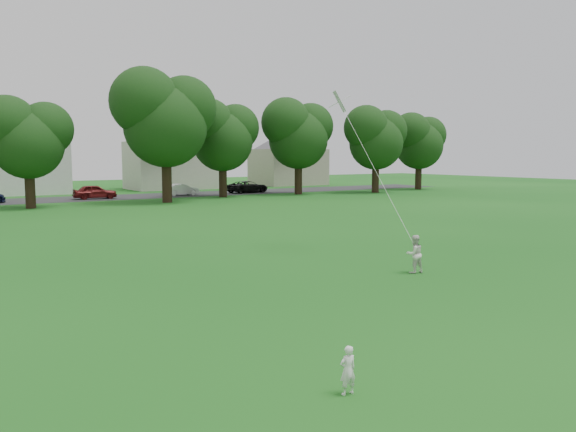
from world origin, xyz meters
TOP-DOWN VIEW (x-y plane):
  - ground at (0.00, 0.00)m, footprint 160.00×160.00m
  - street at (0.00, 42.00)m, footprint 90.00×7.00m
  - toddler at (-2.68, -3.21)m, footprint 0.31×0.21m
  - older_boy at (5.12, 2.97)m, footprint 0.68×0.56m
  - kite at (5.54, 5.53)m, footprint 0.85×3.08m
  - tree_row at (3.02, 35.28)m, footprint 81.83×9.32m
  - parked_cars at (-2.37, 41.00)m, footprint 52.98×2.57m
  - house_row at (-1.27, 52.00)m, footprint 76.44×13.98m

SIDE VIEW (x-z plane):
  - ground at x=0.00m, z-range 0.00..0.00m
  - street at x=0.00m, z-range 0.00..0.01m
  - toddler at x=-2.68m, z-range 0.00..0.81m
  - parked_cars at x=-2.37m, z-range -0.03..1.25m
  - older_boy at x=5.12m, z-range 0.00..1.26m
  - kite at x=5.54m, z-range -0.18..7.09m
  - house_row at x=-1.27m, z-range -0.26..9.95m
  - tree_row at x=3.02m, z-range 0.79..11.91m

